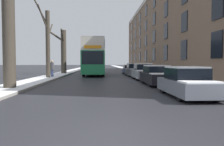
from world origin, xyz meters
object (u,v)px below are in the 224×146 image
Objects in this scene: double_decker_bus at (94,56)px; pedestrian_left_sidewalk at (52,68)px; parked_car_0 at (187,83)px; parked_car_3 at (135,70)px; parked_car_1 at (157,76)px; parked_car_4 at (129,70)px; bare_tree_left_0 at (9,15)px; bare_tree_left_2 at (63,50)px; parked_car_2 at (143,72)px; bare_tree_left_1 at (47,42)px.

pedestrian_left_sidewalk is (-4.21, -5.50, -1.49)m from double_decker_bus.
parked_car_0 is 1.02× the size of parked_car_3.
parked_car_1 is 1.13× the size of parked_car_4.
parked_car_4 is (-0.00, 5.12, -0.09)m from parked_car_3.
parked_car_3 is 5.12m from parked_car_4.
parked_car_4 is 12.36m from pedestrian_left_sidewalk.
bare_tree_left_0 is 0.88× the size of double_decker_bus.
parked_car_1 is at bearing -90.00° from parked_car_4.
bare_tree_left_2 is 9.69m from parked_car_4.
parked_car_2 is 1.02× the size of parked_car_4.
bare_tree_left_0 is at bearing -140.42° from parked_car_2.
parked_car_1 is at bearing -69.08° from double_decker_bus.
parked_car_3 is at bearing -26.44° from bare_tree_left_2.
bare_tree_left_1 reaches higher than parked_car_4.
bare_tree_left_0 reaches higher than parked_car_3.
parked_car_1 is 1.11× the size of parked_car_2.
parked_car_1 is at bearing -90.00° from parked_car_2.
double_decker_bus is 19.17m from parked_car_0.
parked_car_1 is 15.69m from parked_car_4.
bare_tree_left_2 is 18.00m from parked_car_1.
parked_car_2 is (9.29, -10.13, -2.61)m from bare_tree_left_2.
bare_tree_left_1 is 15.33m from parked_car_0.
bare_tree_left_2 is (0.01, 8.92, -0.33)m from bare_tree_left_1.
parked_car_3 is (9.30, 4.30, -2.95)m from bare_tree_left_1.
pedestrian_left_sidewalk is at bearing -127.44° from double_decker_bus.
double_decker_bus reaches higher than parked_car_4.
parked_car_1 is (0.00, 5.55, 0.01)m from parked_car_0.
pedestrian_left_sidewalk is (0.17, 1.11, -2.63)m from bare_tree_left_1.
double_decker_bus is 2.42× the size of parked_car_1.
parked_car_4 is (9.29, 0.50, -2.71)m from bare_tree_left_2.
parked_car_0 is at bearing -17.30° from bare_tree_left_0.
bare_tree_left_0 is 5.09× the size of pedestrian_left_sidewalk.
bare_tree_left_1 is at bearing -155.18° from parked_car_3.
bare_tree_left_0 is 2.15× the size of parked_car_1.
bare_tree_left_0 is 8.94m from bare_tree_left_1.
double_decker_bus is 13.91m from parked_car_1.
pedestrian_left_sidewalk is at bearing -137.71° from parked_car_4.
parked_car_3 is (4.92, -2.32, -1.81)m from double_decker_bus.
bare_tree_left_0 is 17.86m from bare_tree_left_2.
bare_tree_left_2 is 22.88m from parked_car_0.
parked_car_3 reaches higher than parked_car_1.
parked_car_4 is (4.92, 2.81, -1.90)m from double_decker_bus.
parked_car_0 is 0.93× the size of parked_car_1.
bare_tree_left_0 is 10.56m from pedestrian_left_sidewalk.
bare_tree_left_2 is 1.51× the size of parked_car_0.
bare_tree_left_1 reaches higher than parked_car_2.
bare_tree_left_1 is 8.93m from bare_tree_left_2.
bare_tree_left_0 is 2.37× the size of parked_car_2.
parked_car_1 is 10.56m from parked_car_3.
double_decker_bus is 5.73m from parked_car_3.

